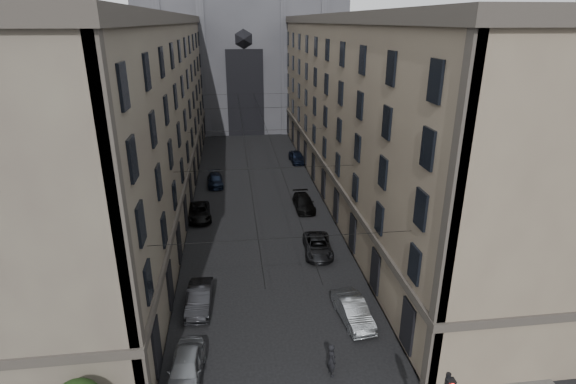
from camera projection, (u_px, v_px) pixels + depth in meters
name	position (u px, v px, depth m)	size (l,w,h in m)	color
sidewalk_left	(161.00, 198.00, 49.10)	(7.00, 80.00, 0.15)	#383533
sidewalk_right	(348.00, 189.00, 51.57)	(7.00, 80.00, 0.15)	#383533
building_left	(122.00, 114.00, 45.45)	(13.60, 60.60, 18.85)	#4F453D
building_right	(379.00, 108.00, 48.61)	(13.60, 60.60, 18.85)	brown
gothic_tower	(241.00, 23.00, 80.11)	(35.00, 23.00, 58.00)	#2D2D33
tram_wires	(255.00, 131.00, 47.44)	(14.00, 60.00, 0.43)	black
car_left_near	(186.00, 368.00, 24.09)	(1.80, 4.47, 1.52)	slate
car_left_midnear	(199.00, 298.00, 30.15)	(1.56, 4.48, 1.47)	black
car_left_midfar	(199.00, 212.00, 43.96)	(2.20, 4.78, 1.33)	black
car_left_far	(215.00, 180.00, 52.84)	(1.80, 4.42, 1.28)	black
car_right_near	(353.00, 310.00, 28.90)	(1.56, 4.47, 1.47)	gray
car_right_midnear	(318.00, 246.00, 37.31)	(2.23, 4.84, 1.34)	black
car_right_midfar	(304.00, 203.00, 46.18)	(1.91, 4.70, 1.36)	black
car_right_far	(297.00, 157.00, 61.45)	(1.79, 4.44, 1.51)	black
pedestrian	(331.00, 360.00, 24.34)	(0.73, 0.48, 1.99)	black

